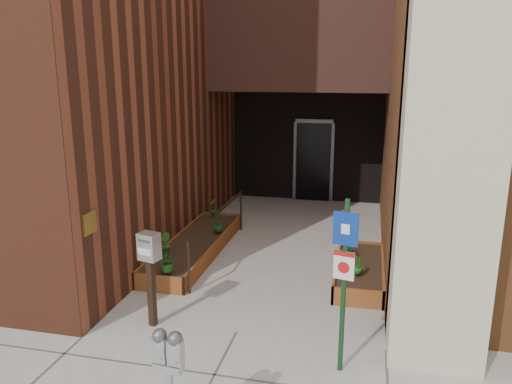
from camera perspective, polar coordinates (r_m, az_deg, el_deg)
The scene contains 15 objects.
ground at distance 7.13m, azimuth -2.27°, elevation -15.74°, with size 80.00×80.00×0.00m, color #9E9991.
architecture at distance 13.06m, azimuth 5.13°, elevation 20.41°, with size 20.00×14.60×10.00m.
planter_left at distance 9.84m, azimuth -6.91°, elevation -6.26°, with size 0.90×3.60×0.30m.
planter_right at distance 8.85m, azimuth 11.75°, elevation -8.88°, with size 0.80×2.20×0.30m.
handrail at distance 9.45m, azimuth -4.26°, elevation -3.14°, with size 0.04×3.34×0.90m.
parking_meter at distance 4.76m, azimuth -9.99°, elevation -18.40°, with size 0.30×0.15×1.30m.
sign_post at distance 5.84m, azimuth 10.04°, elevation -8.64°, with size 0.29×0.10×2.14m.
payment_dropbox at distance 7.03m, azimuth -12.04°, elevation -7.57°, with size 0.31×0.26×1.37m.
shrub_left_a at distance 8.30m, azimuth -10.06°, elevation -7.77°, with size 0.33×0.33×0.37m, color #27611B.
shrub_left_b at distance 9.03m, azimuth -10.36°, elevation -5.85°, with size 0.22×0.22×0.40m, color #2B611B.
shrub_left_c at distance 10.11m, azimuth -4.36°, elevation -3.63°, with size 0.19×0.19×0.33m, color #17531B.
shrub_left_d at distance 11.21m, azimuth -4.92°, elevation -1.69°, with size 0.21×0.21×0.39m, color #1F611B.
shrub_right_a at distance 8.28m, azimuth 11.62°, elevation -8.18°, with size 0.16×0.16×0.29m, color #23621C.
shrub_right_b at distance 9.09m, azimuth 10.82°, elevation -5.91°, with size 0.18×0.18×0.34m, color #1B611D.
shrub_right_c at distance 8.85m, azimuth 10.26°, elevation -6.44°, with size 0.31×0.31×0.35m, color #164E19.
Camera 1 is at (1.65, -5.96, 3.56)m, focal length 35.00 mm.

